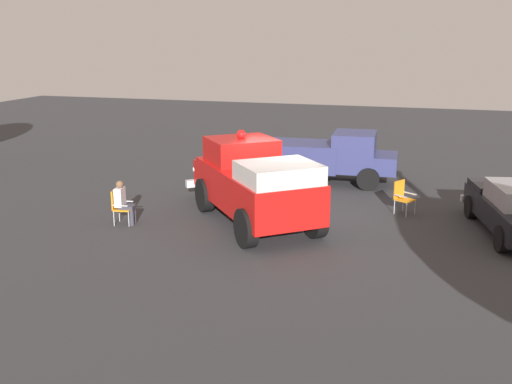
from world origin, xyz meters
name	(u,v)px	position (x,y,z in m)	size (l,w,h in m)	color
ground_plane	(280,219)	(0.00, 0.00, 0.00)	(60.00, 60.00, 0.00)	#333335
vintage_fire_truck	(253,182)	(-0.40, 0.71, 1.20)	(5.99, 5.43, 2.59)	black
parked_pickup	(330,156)	(5.01, -0.64, 0.99)	(2.20, 4.87, 1.90)	black
lawn_chair_near_truck	(119,204)	(-1.74, 4.35, 0.59)	(0.58, 0.57, 1.02)	#B7BABF
lawn_chair_by_car	(402,195)	(1.65, -3.45, 0.59)	(0.68, 0.68, 1.02)	#B7BABF
spectator_seated	(123,201)	(-1.72, 4.22, 0.70)	(0.45, 0.59, 1.29)	#383842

